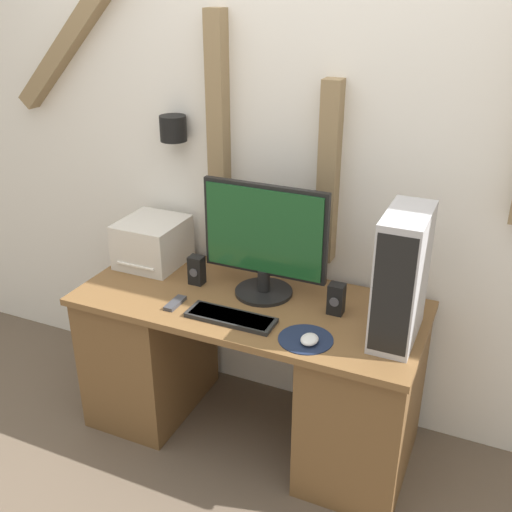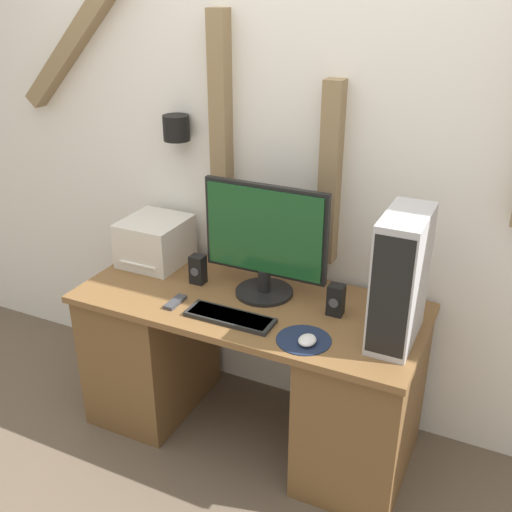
{
  "view_description": "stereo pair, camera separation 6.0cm",
  "coord_description": "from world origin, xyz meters",
  "views": [
    {
      "loc": [
        0.94,
        -1.72,
        1.98
      ],
      "look_at": [
        0.03,
        0.32,
        0.93
      ],
      "focal_mm": 42.0,
      "sensor_mm": 36.0,
      "label": 1
    },
    {
      "loc": [
        1.0,
        -1.69,
        1.98
      ],
      "look_at": [
        0.03,
        0.32,
        0.93
      ],
      "focal_mm": 42.0,
      "sensor_mm": 36.0,
      "label": 2
    }
  ],
  "objects": [
    {
      "name": "speaker_right",
      "position": [
        0.37,
        0.37,
        0.78
      ],
      "size": [
        0.07,
        0.06,
        0.13
      ],
      "color": "black",
      "rests_on": "desk"
    },
    {
      "name": "remote_control",
      "position": [
        -0.27,
        0.16,
        0.72
      ],
      "size": [
        0.04,
        0.12,
        0.02
      ],
      "color": "#38383D",
      "rests_on": "desk"
    },
    {
      "name": "keyboard",
      "position": [
        0.0,
        0.15,
        0.72
      ],
      "size": [
        0.37,
        0.12,
        0.02
      ],
      "color": "black",
      "rests_on": "desk"
    },
    {
      "name": "mousepad",
      "position": [
        0.33,
        0.13,
        0.72
      ],
      "size": [
        0.21,
        0.21,
        0.0
      ],
      "color": "#19233D",
      "rests_on": "desk"
    },
    {
      "name": "computer_tower",
      "position": [
        0.64,
        0.3,
        0.97
      ],
      "size": [
        0.16,
        0.33,
        0.51
      ],
      "color": "#B2B2B7",
      "rests_on": "desk"
    },
    {
      "name": "monitor",
      "position": [
        0.03,
        0.41,
        0.98
      ],
      "size": [
        0.55,
        0.25,
        0.5
      ],
      "color": "black",
      "rests_on": "desk"
    },
    {
      "name": "desk",
      "position": [
        0.0,
        0.32,
        0.37
      ],
      "size": [
        1.5,
        0.65,
        0.71
      ],
      "color": "brown",
      "rests_on": "ground_plane"
    },
    {
      "name": "printer",
      "position": [
        -0.58,
        0.48,
        0.82
      ],
      "size": [
        0.28,
        0.31,
        0.22
      ],
      "color": "beige",
      "rests_on": "desk"
    },
    {
      "name": "wall_back",
      "position": [
        -0.0,
        0.7,
        1.35
      ],
      "size": [
        6.4,
        0.17,
        2.7
      ],
      "color": "white",
      "rests_on": "ground_plane"
    },
    {
      "name": "speaker_left",
      "position": [
        -0.28,
        0.37,
        0.78
      ],
      "size": [
        0.07,
        0.06,
        0.13
      ],
      "color": "black",
      "rests_on": "desk"
    },
    {
      "name": "ground_plane",
      "position": [
        0.0,
        0.0,
        0.0
      ],
      "size": [
        12.0,
        12.0,
        0.0
      ],
      "primitive_type": "plane",
      "color": "brown"
    },
    {
      "name": "mouse",
      "position": [
        0.35,
        0.11,
        0.73
      ],
      "size": [
        0.07,
        0.08,
        0.03
      ],
      "color": "silver",
      "rests_on": "mousepad"
    }
  ]
}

